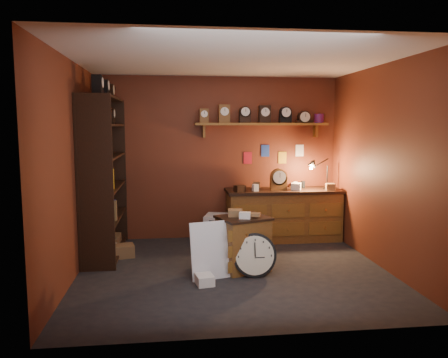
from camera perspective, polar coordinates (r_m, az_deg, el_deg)
floor at (r=5.85m, az=1.21°, el=-11.90°), size 4.00×4.00×0.00m
room_shell at (r=5.65m, az=1.55°, el=5.23°), size 4.02×3.62×2.71m
shelving_unit at (r=6.57m, az=-15.67°, el=1.13°), size 0.47×1.60×2.58m
workbench at (r=7.33m, az=7.77°, el=-4.26°), size 1.90×0.66×1.36m
low_cabinet at (r=5.79m, az=2.54°, el=-8.07°), size 0.77×0.71×0.80m
big_round_clock at (r=5.58m, az=3.99°, el=-9.90°), size 0.56×0.18×0.56m
white_panel at (r=5.61m, az=-1.58°, el=-12.74°), size 0.57×0.28×0.72m
mini_fridge at (r=7.11m, az=-0.61°, el=-6.54°), size 0.55×0.57×0.46m
floor_box_a at (r=6.57m, az=-12.98°, el=-9.13°), size 0.34×0.31×0.18m
floor_box_b at (r=5.37m, az=-2.56°, el=-13.01°), size 0.24×0.27×0.12m
floor_box_c at (r=6.03m, az=-0.82°, el=-10.34°), size 0.34×0.34×0.20m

